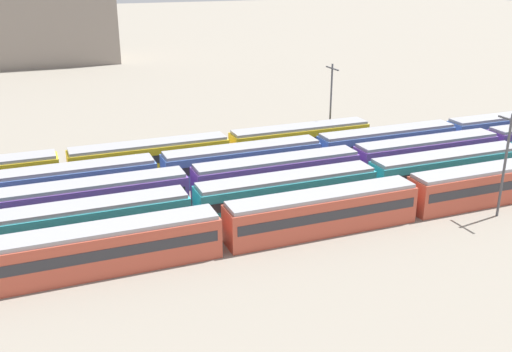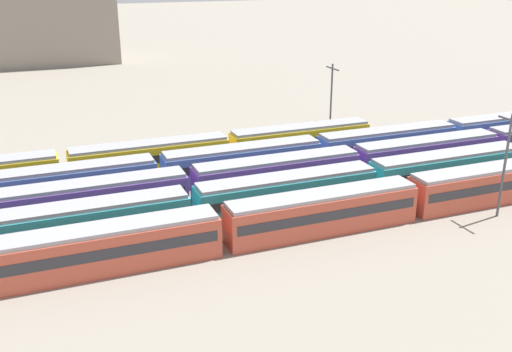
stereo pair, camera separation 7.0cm
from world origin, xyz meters
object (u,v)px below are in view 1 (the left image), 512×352
at_px(train_track_2, 277,174).
at_px(catenary_pole_1, 331,100).
at_px(train_track_3, 243,162).
at_px(train_track_4, 64,168).
at_px(train_track_1, 371,180).
at_px(catenary_pole_0, 505,161).
at_px(train_track_0, 222,229).

bearing_deg(train_track_2, catenary_pole_1, 45.11).
bearing_deg(train_track_3, train_track_4, 164.48).
bearing_deg(train_track_1, train_track_4, 151.60).
relative_size(train_track_3, train_track_4, 1.25).
distance_m(train_track_2, train_track_3, 5.54).
bearing_deg(catenary_pole_0, train_track_4, 147.52).
distance_m(train_track_0, train_track_4, 23.56).
xyz_separation_m(train_track_3, catenary_pole_1, (15.49, 8.43, 3.92)).
xyz_separation_m(train_track_4, catenary_pole_1, (34.21, 3.23, 3.92)).
bearing_deg(catenary_pole_1, catenary_pole_0, -82.77).
relative_size(train_track_0, train_track_1, 0.66).
bearing_deg(train_track_0, train_track_1, 16.29).
height_order(train_track_3, catenary_pole_0, catenary_pole_0).
distance_m(train_track_3, catenary_pole_1, 18.07).
bearing_deg(train_track_1, catenary_pole_0, -43.55).
xyz_separation_m(train_track_2, train_track_3, (-1.92, 5.20, 0.00)).
distance_m(train_track_4, catenary_pole_1, 34.59).
xyz_separation_m(train_track_1, train_track_4, (-28.85, 15.60, 0.00)).
bearing_deg(catenary_pole_0, train_track_3, 135.26).
xyz_separation_m(train_track_3, train_track_4, (-18.72, 5.20, 0.00)).
height_order(train_track_0, train_track_1, same).
xyz_separation_m(train_track_0, train_track_1, (17.79, 5.20, 0.00)).
distance_m(train_track_2, catenary_pole_0, 22.08).
relative_size(train_track_0, catenary_pole_1, 7.09).
relative_size(train_track_3, catenary_pole_1, 8.89).
relative_size(train_track_1, catenary_pole_1, 10.68).
relative_size(train_track_1, train_track_4, 1.51).
bearing_deg(train_track_3, train_track_0, -116.15).
distance_m(train_track_0, train_track_1, 18.54).
bearing_deg(train_track_3, catenary_pole_1, 28.55).
height_order(train_track_1, catenary_pole_1, catenary_pole_1).
bearing_deg(train_track_4, catenary_pole_1, 5.39).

